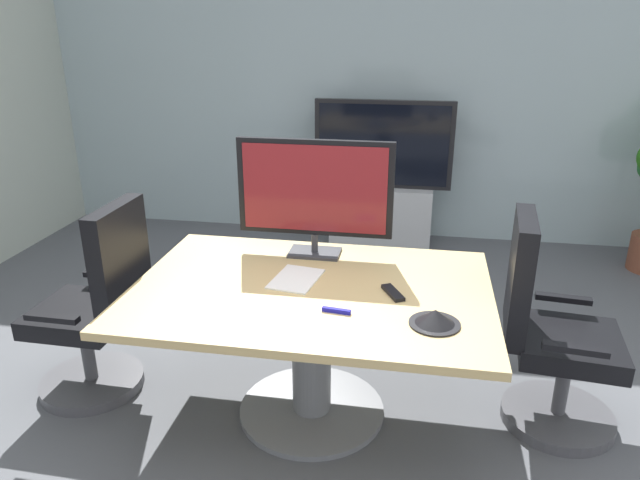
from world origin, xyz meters
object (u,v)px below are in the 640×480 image
at_px(office_chair_left, 98,317).
at_px(tv_monitor, 315,191).
at_px(wall_display_unit, 381,198).
at_px(conference_table, 311,322).
at_px(remote_control, 393,293).
at_px(conference_phone, 435,318).
at_px(office_chair_right, 548,342).

height_order(office_chair_left, tv_monitor, tv_monitor).
bearing_deg(wall_display_unit, conference_table, -93.66).
distance_m(conference_table, office_chair_left, 1.17).
relative_size(office_chair_left, remote_control, 6.41).
bearing_deg(office_chair_left, remote_control, 90.17).
distance_m(tv_monitor, wall_display_unit, 2.21).
xyz_separation_m(office_chair_left, wall_display_unit, (1.33, 2.52, -0.01)).
height_order(office_chair_left, remote_control, office_chair_left).
height_order(tv_monitor, conference_phone, tv_monitor).
relative_size(conference_phone, remote_control, 1.29).
distance_m(office_chair_left, tv_monitor, 1.34).
relative_size(tv_monitor, wall_display_unit, 0.64).
bearing_deg(remote_control, tv_monitor, 108.62).
distance_m(office_chair_left, office_chair_right, 2.34).
bearing_deg(remote_control, conference_phone, -80.83).
distance_m(conference_table, office_chair_right, 1.18).
bearing_deg(conference_table, conference_phone, -25.04).
xyz_separation_m(conference_phone, remote_control, (-0.19, 0.26, -0.02)).
height_order(conference_table, remote_control, remote_control).
xyz_separation_m(office_chair_left, conference_phone, (1.75, -0.28, 0.31)).
distance_m(office_chair_right, wall_display_unit, 2.58).
bearing_deg(conference_table, wall_display_unit, 86.34).
bearing_deg(office_chair_right, conference_phone, 132.39).
relative_size(wall_display_unit, conference_phone, 5.95).
bearing_deg(conference_phone, tv_monitor, 132.74).
height_order(office_chair_right, conference_phone, office_chair_right).
relative_size(conference_table, office_chair_right, 1.59).
height_order(wall_display_unit, conference_phone, wall_display_unit).
xyz_separation_m(office_chair_right, remote_control, (-0.77, -0.17, 0.28)).
height_order(conference_table, conference_phone, conference_phone).
bearing_deg(conference_phone, office_chair_left, 170.99).
relative_size(tv_monitor, conference_phone, 3.82).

